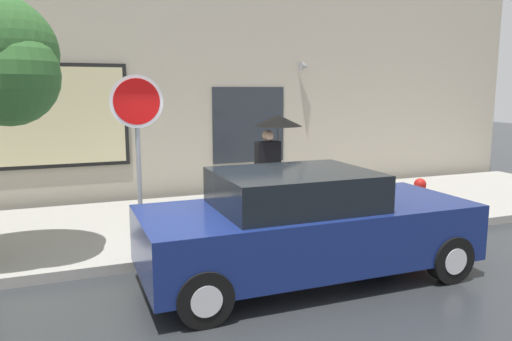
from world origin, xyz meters
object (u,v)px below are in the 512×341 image
object	(u,v)px
fire_hydrant	(419,197)
stop_sign	(138,128)
pedestrian_with_umbrella	(275,136)
parked_car	(306,226)

from	to	relation	value
fire_hydrant	stop_sign	distance (m)	5.52
fire_hydrant	pedestrian_with_umbrella	size ratio (longest dim) A/B	0.37
parked_car	pedestrian_with_umbrella	distance (m)	3.28
parked_car	fire_hydrant	xyz separation A→B (m)	(3.36, 1.76, -0.24)
parked_car	stop_sign	xyz separation A→B (m)	(-1.95, 1.53, 1.25)
parked_car	fire_hydrant	world-z (taller)	parked_car
parked_car	pedestrian_with_umbrella	world-z (taller)	pedestrian_with_umbrella
parked_car	stop_sign	distance (m)	2.78
pedestrian_with_umbrella	stop_sign	bearing A→B (deg)	-152.00
parked_car	stop_sign	size ratio (longest dim) A/B	1.72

